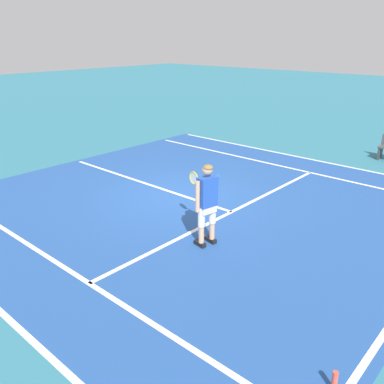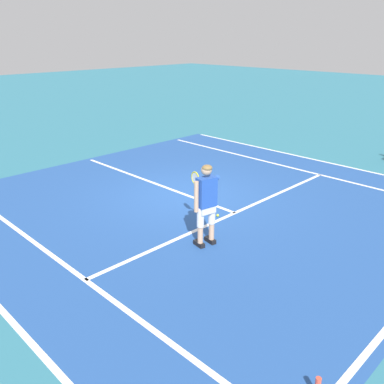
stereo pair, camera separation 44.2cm
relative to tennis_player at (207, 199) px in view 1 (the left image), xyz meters
The scene contains 10 objects.
ground_plane 2.99m from the tennis_player, 53.98° to the left, with size 80.00×80.00×0.00m, color teal.
court_inner_surface 2.54m from the tennis_player, 44.97° to the left, with size 10.98×11.04×0.00m, color #234C93.
line_service 2.01m from the tennis_player, 19.20° to the left, with size 8.23×0.10×0.01m, color white.
line_centre_service 4.24m from the tennis_player, 66.31° to the left, with size 0.10×6.40×0.01m, color white.
line_singles_left 3.12m from the tennis_player, 146.04° to the left, with size 0.10×10.64×0.01m, color white.
line_singles_right 6.09m from the tennis_player, 16.00° to the left, with size 0.10×10.64×0.01m, color white.
line_doubles_right 7.40m from the tennis_player, 13.04° to the left, with size 0.10×10.64×0.01m, color white.
tennis_player is the anchor object (origin of this frame).
tennis_ball_near_feet 1.70m from the tennis_player, 31.26° to the left, with size 0.07×0.07×0.07m, color #CCE02D.
water_bottle 4.08m from the tennis_player, 117.43° to the right, with size 0.07×0.07×0.28m, color #E04C38.
Camera 1 is at (-7.44, -7.05, 4.00)m, focal length 38.31 mm.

